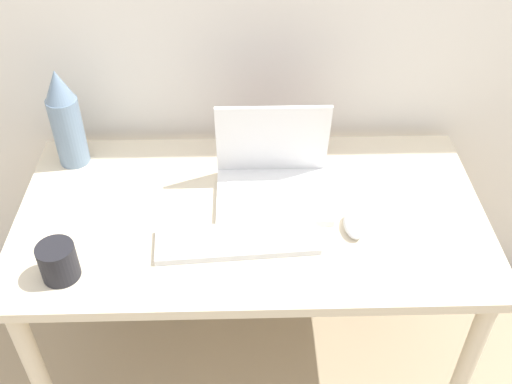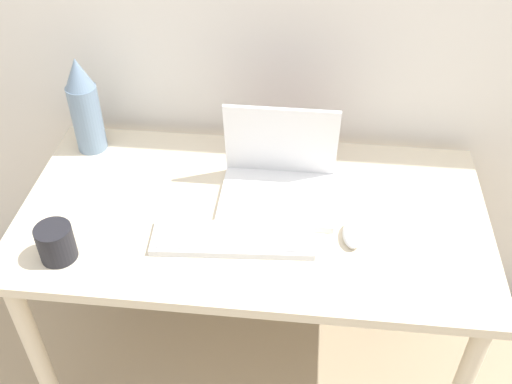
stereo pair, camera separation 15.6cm
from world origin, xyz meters
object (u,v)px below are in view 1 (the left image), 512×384
object	(u,v)px
mouse	(354,225)
mp3_player	(242,213)
keyboard	(237,241)
laptop	(273,176)
vase	(66,119)
mug	(58,262)

from	to	relation	value
mouse	mp3_player	xyz separation A→B (m)	(-0.30, 0.07, -0.01)
mouse	mp3_player	bearing A→B (deg)	166.92
keyboard	mouse	xyz separation A→B (m)	(0.31, 0.05, 0.01)
mouse	laptop	bearing A→B (deg)	141.73
vase	mug	xyz separation A→B (m)	(0.06, -0.47, -0.10)
laptop	mouse	xyz separation A→B (m)	(0.21, -0.16, -0.04)
keyboard	mug	distance (m)	0.44
mouse	mug	xyz separation A→B (m)	(-0.74, -0.14, 0.03)
mp3_player	mug	bearing A→B (deg)	-154.40
vase	mp3_player	distance (m)	0.59
mouse	vase	bearing A→B (deg)	158.08
mp3_player	keyboard	bearing A→B (deg)	-96.69
keyboard	mouse	distance (m)	0.31
keyboard	vase	xyz separation A→B (m)	(-0.49, 0.37, 0.14)
vase	laptop	bearing A→B (deg)	-14.98
mug	mp3_player	bearing A→B (deg)	25.60
keyboard	vase	bearing A→B (deg)	143.23
keyboard	mp3_player	xyz separation A→B (m)	(0.01, 0.11, -0.01)
laptop	mp3_player	bearing A→B (deg)	-132.91
laptop	mug	size ratio (longest dim) A/B	3.29
mug	vase	bearing A→B (deg)	97.62
laptop	keyboard	xyz separation A→B (m)	(-0.10, -0.21, -0.05)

